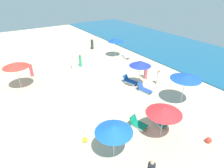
# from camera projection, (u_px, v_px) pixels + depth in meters

# --- Properties ---
(ground_plane) EXTENTS (60.00, 60.00, 0.00)m
(ground_plane) POSITION_uv_depth(u_px,v_px,m) (7.00, 115.00, 15.13)
(ground_plane) COLOR beige
(ocean) EXTENTS (60.00, 12.56, 0.12)m
(ocean) POSITION_uv_depth(u_px,v_px,m) (199.00, 56.00, 26.63)
(ocean) COLOR #1A5B83
(ocean) RESTS_ON ground_plane
(umbrella_0) EXTENTS (2.05, 2.05, 2.49)m
(umbrella_0) POSITION_uv_depth(u_px,v_px,m) (116.00, 40.00, 25.68)
(umbrella_0) COLOR silver
(umbrella_0) RESTS_ON ground_plane
(lounge_chair_0_0) EXTENTS (1.57, 1.11, 0.70)m
(lounge_chair_0_0) POSITION_uv_depth(u_px,v_px,m) (126.00, 56.00, 26.20)
(lounge_chair_0_0) COLOR silver
(lounge_chair_0_0) RESTS_ON ground_plane
(umbrella_1) EXTENTS (2.27, 2.27, 2.28)m
(umbrella_1) POSITION_uv_depth(u_px,v_px,m) (164.00, 110.00, 12.18)
(umbrella_1) COLOR silver
(umbrella_1) RESTS_ON ground_plane
(lounge_chair_1_0) EXTENTS (1.50, 0.80, 0.74)m
(lounge_chair_1_0) POSITION_uv_depth(u_px,v_px,m) (159.00, 120.00, 14.16)
(lounge_chair_1_0) COLOR silver
(lounge_chair_1_0) RESTS_ON ground_plane
(lounge_chair_1_1) EXTENTS (1.32, 0.95, 0.72)m
(lounge_chair_1_1) POSITION_uv_depth(u_px,v_px,m) (138.00, 124.00, 13.81)
(lounge_chair_1_1) COLOR silver
(lounge_chair_1_1) RESTS_ON ground_plane
(umbrella_2) EXTENTS (2.42, 2.42, 2.59)m
(umbrella_2) POSITION_uv_depth(u_px,v_px,m) (186.00, 77.00, 15.53)
(umbrella_2) COLOR silver
(umbrella_2) RESTS_ON ground_plane
(umbrella_3) EXTENTS (2.14, 2.14, 2.25)m
(umbrella_3) POSITION_uv_depth(u_px,v_px,m) (114.00, 129.00, 10.72)
(umbrella_3) COLOR silver
(umbrella_3) RESTS_ON ground_plane
(umbrella_4) EXTENTS (2.36, 2.36, 2.61)m
(umbrella_4) POSITION_uv_depth(u_px,v_px,m) (16.00, 65.00, 17.86)
(umbrella_4) COLOR silver
(umbrella_4) RESTS_ON ground_plane
(umbrella_5) EXTENTS (2.02, 2.02, 2.69)m
(umbrella_5) POSITION_uv_depth(u_px,v_px,m) (140.00, 63.00, 17.98)
(umbrella_5) COLOR silver
(umbrella_5) RESTS_ON ground_plane
(lounge_chair_5_0) EXTENTS (1.48, 0.83, 0.73)m
(lounge_chair_5_0) POSITION_uv_depth(u_px,v_px,m) (144.00, 89.00, 18.19)
(lounge_chair_5_0) COLOR silver
(lounge_chair_5_0) RESTS_ON ground_plane
(lounge_chair_5_1) EXTENTS (1.63, 1.03, 0.75)m
(lounge_chair_5_1) POSITION_uv_depth(u_px,v_px,m) (130.00, 81.00, 19.63)
(lounge_chair_5_1) COLOR silver
(lounge_chair_5_1) RESTS_ON ground_plane
(beachgoer_1) EXTENTS (0.36, 0.36, 1.49)m
(beachgoer_1) POSITION_uv_depth(u_px,v_px,m) (158.00, 78.00, 19.29)
(beachgoer_1) COLOR white
(beachgoer_1) RESTS_ON ground_plane
(beachgoer_2) EXTENTS (0.33, 0.33, 1.50)m
(beachgoer_2) POSITION_uv_depth(u_px,v_px,m) (31.00, 70.00, 20.98)
(beachgoer_2) COLOR #F3444B
(beachgoer_2) RESTS_ON ground_plane
(beachgoer_3) EXTENTS (0.43, 0.43, 1.67)m
(beachgoer_3) POSITION_uv_depth(u_px,v_px,m) (146.00, 72.00, 20.40)
(beachgoer_3) COLOR #D6575E
(beachgoer_3) RESTS_ON ground_plane
(beachgoer_4) EXTENTS (0.41, 0.41, 1.73)m
(beachgoer_4) POSITION_uv_depth(u_px,v_px,m) (73.00, 63.00, 22.46)
(beachgoer_4) COLOR white
(beachgoer_4) RESTS_ON ground_plane
(beachgoer_6) EXTENTS (0.43, 0.43, 1.49)m
(beachgoer_6) POSITION_uv_depth(u_px,v_px,m) (80.00, 61.00, 23.33)
(beachgoer_6) COLOR #2DA068
(beachgoer_6) RESTS_ON ground_plane
(beachgoer_7) EXTENTS (0.46, 0.46, 1.58)m
(beachgoer_7) POSITION_uv_depth(u_px,v_px,m) (92.00, 44.00, 29.24)
(beachgoer_7) COLOR #2E392F
(beachgoer_7) RESTS_ON ground_plane
(beach_ball_1) EXTENTS (0.38, 0.38, 0.38)m
(beach_ball_1) POSITION_uv_depth(u_px,v_px,m) (209.00, 140.00, 12.50)
(beach_ball_1) COLOR red
(beach_ball_1) RESTS_ON ground_plane
(beach_ball_2) EXTENTS (0.33, 0.33, 0.33)m
(beach_ball_2) POSITION_uv_depth(u_px,v_px,m) (85.00, 140.00, 12.56)
(beach_ball_2) COLOR yellow
(beach_ball_2) RESTS_ON ground_plane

